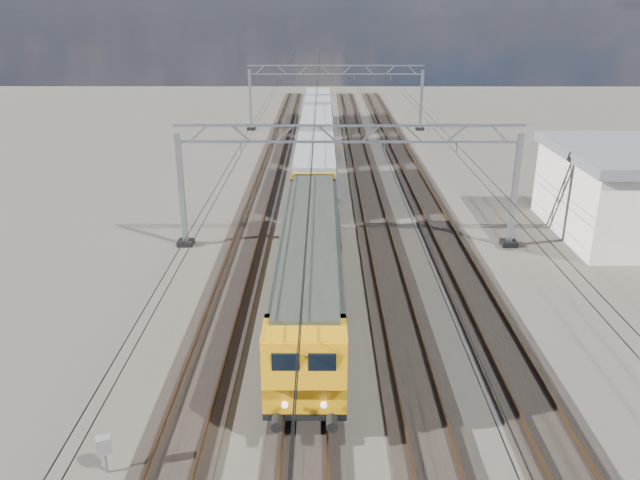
{
  "coord_description": "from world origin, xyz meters",
  "views": [
    {
      "loc": [
        -1.45,
        -30.2,
        13.27
      ],
      "look_at": [
        -1.57,
        -1.47,
        2.4
      ],
      "focal_mm": 35.0,
      "sensor_mm": 36.0,
      "label": 1
    }
  ],
  "objects_px": {
    "hopper_wagon_lead": "(315,167)",
    "hopper_wagon_third": "(318,107)",
    "catenary_gantry_mid": "(348,181)",
    "catenary_gantry_far": "(336,95)",
    "hopper_wagon_mid": "(317,130)",
    "trackside_cabinet": "(104,446)",
    "locomotive": "(310,260)"
  },
  "relations": [
    {
      "from": "locomotive",
      "to": "hopper_wagon_lead",
      "type": "relative_size",
      "value": 1.62
    },
    {
      "from": "catenary_gantry_far",
      "to": "hopper_wagon_mid",
      "type": "height_order",
      "value": "catenary_gantry_far"
    },
    {
      "from": "catenary_gantry_mid",
      "to": "locomotive",
      "type": "relative_size",
      "value": 0.94
    },
    {
      "from": "locomotive",
      "to": "catenary_gantry_far",
      "type": "bearing_deg",
      "value": 87.39
    },
    {
      "from": "catenary_gantry_mid",
      "to": "catenary_gantry_far",
      "type": "xyz_separation_m",
      "value": [
        0.0,
        36.0,
        0.0
      ]
    },
    {
      "from": "hopper_wagon_mid",
      "to": "trackside_cabinet",
      "type": "xyz_separation_m",
      "value": [
        -5.95,
        -43.07,
        -1.26
      ]
    },
    {
      "from": "catenary_gantry_mid",
      "to": "hopper_wagon_third",
      "type": "bearing_deg",
      "value": 93.0
    },
    {
      "from": "hopper_wagon_lead",
      "to": "hopper_wagon_mid",
      "type": "xyz_separation_m",
      "value": [
        0.0,
        14.2,
        0.0
      ]
    },
    {
      "from": "catenary_gantry_mid",
      "to": "catenary_gantry_far",
      "type": "height_order",
      "value": "same"
    },
    {
      "from": "hopper_wagon_third",
      "to": "trackside_cabinet",
      "type": "bearing_deg",
      "value": -95.93
    },
    {
      "from": "catenary_gantry_far",
      "to": "hopper_wagon_lead",
      "type": "distance_m",
      "value": 26.32
    },
    {
      "from": "hopper_wagon_lead",
      "to": "hopper_wagon_third",
      "type": "xyz_separation_m",
      "value": [
        0.0,
        28.4,
        0.0
      ]
    },
    {
      "from": "catenary_gantry_mid",
      "to": "catenary_gantry_far",
      "type": "relative_size",
      "value": 1.0
    },
    {
      "from": "locomotive",
      "to": "hopper_wagon_lead",
      "type": "bearing_deg",
      "value": 90.0
    },
    {
      "from": "hopper_wagon_lead",
      "to": "trackside_cabinet",
      "type": "xyz_separation_m",
      "value": [
        -5.95,
        -28.87,
        -1.26
      ]
    },
    {
      "from": "catenary_gantry_mid",
      "to": "hopper_wagon_lead",
      "type": "height_order",
      "value": "catenary_gantry_mid"
    },
    {
      "from": "catenary_gantry_mid",
      "to": "trackside_cabinet",
      "type": "bearing_deg",
      "value": -112.65
    },
    {
      "from": "catenary_gantry_mid",
      "to": "trackside_cabinet",
      "type": "height_order",
      "value": "catenary_gantry_mid"
    },
    {
      "from": "locomotive",
      "to": "trackside_cabinet",
      "type": "distance_m",
      "value": 12.73
    },
    {
      "from": "hopper_wagon_lead",
      "to": "hopper_wagon_third",
      "type": "height_order",
      "value": "same"
    },
    {
      "from": "hopper_wagon_lead",
      "to": "trackside_cabinet",
      "type": "bearing_deg",
      "value": -101.65
    },
    {
      "from": "catenary_gantry_far",
      "to": "locomotive",
      "type": "bearing_deg",
      "value": -92.61
    },
    {
      "from": "catenary_gantry_mid",
      "to": "hopper_wagon_third",
      "type": "relative_size",
      "value": 1.53
    },
    {
      "from": "catenary_gantry_mid",
      "to": "hopper_wagon_third",
      "type": "xyz_separation_m",
      "value": [
        -2.0,
        38.21,
        -1.67
      ]
    },
    {
      "from": "catenary_gantry_mid",
      "to": "hopper_wagon_mid",
      "type": "bearing_deg",
      "value": 94.76
    },
    {
      "from": "catenary_gantry_mid",
      "to": "locomotive",
      "type": "height_order",
      "value": "catenary_gantry_mid"
    },
    {
      "from": "catenary_gantry_mid",
      "to": "hopper_wagon_third",
      "type": "height_order",
      "value": "catenary_gantry_mid"
    },
    {
      "from": "catenary_gantry_mid",
      "to": "hopper_wagon_lead",
      "type": "bearing_deg",
      "value": 101.52
    },
    {
      "from": "hopper_wagon_third",
      "to": "hopper_wagon_lead",
      "type": "bearing_deg",
      "value": -90.0
    },
    {
      "from": "catenary_gantry_far",
      "to": "hopper_wagon_mid",
      "type": "xyz_separation_m",
      "value": [
        -2.0,
        -11.99,
        -1.67
      ]
    },
    {
      "from": "hopper_wagon_lead",
      "to": "trackside_cabinet",
      "type": "relative_size",
      "value": 10.21
    },
    {
      "from": "locomotive",
      "to": "hopper_wagon_third",
      "type": "relative_size",
      "value": 1.62
    }
  ]
}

